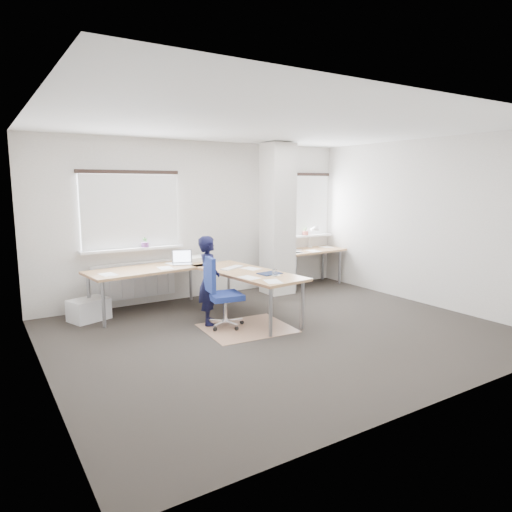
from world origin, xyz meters
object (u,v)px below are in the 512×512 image
task_chair (223,308)px  desk_main (200,271)px  person (209,280)px  desk_side (310,252)px

task_chair → desk_main: bearing=97.2°
task_chair → person: bearing=118.0°
desk_main → person: person is taller
desk_side → task_chair: desk_side is taller
task_chair → person: size_ratio=0.79×
task_chair → person: 0.45m
person → task_chair: bearing=-135.4°
desk_side → person: (-2.91, -1.29, -0.03)m
task_chair → person: (-0.09, 0.24, 0.37)m
desk_main → task_chair: task_chair is taller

